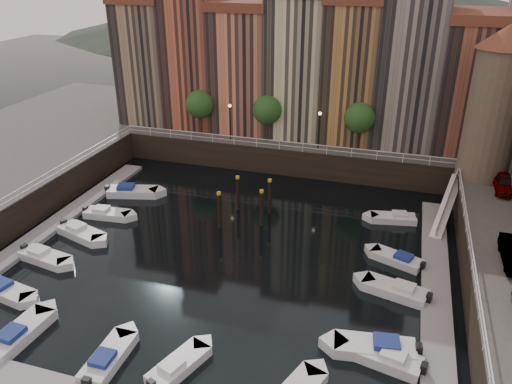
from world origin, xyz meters
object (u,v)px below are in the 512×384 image
(mooring_pilings, at_px, (247,202))
(boat_left_0, at_px, (7,291))
(gangway, at_px, (447,203))
(boat_left_2, at_px, (81,233))
(car_a, at_px, (505,184))
(corner_tower, at_px, (495,102))
(boat_left_1, at_px, (44,257))

(mooring_pilings, bearing_deg, boat_left_0, -128.72)
(gangway, relative_size, mooring_pilings, 1.94)
(boat_left_0, relative_size, boat_left_2, 0.94)
(gangway, relative_size, boat_left_0, 1.79)
(boat_left_2, distance_m, car_a, 37.18)
(corner_tower, bearing_deg, boat_left_1, -148.35)
(gangway, height_order, boat_left_0, gangway)
(gangway, xyz_separation_m, car_a, (4.57, 1.48, 1.83))
(corner_tower, distance_m, boat_left_0, 42.56)
(corner_tower, xyz_separation_m, boat_left_1, (-33.34, -20.55, -9.84))
(car_a, bearing_deg, boat_left_1, -152.65)
(mooring_pilings, distance_m, boat_left_1, 17.48)
(corner_tower, distance_m, car_a, 7.31)
(corner_tower, relative_size, boat_left_0, 2.97)
(mooring_pilings, xyz_separation_m, boat_left_0, (-12.78, -15.94, -1.30))
(corner_tower, distance_m, mooring_pilings, 23.73)
(mooring_pilings, xyz_separation_m, boat_left_2, (-12.67, -7.31, -1.28))
(mooring_pilings, relative_size, boat_left_0, 0.92)
(boat_left_1, bearing_deg, mooring_pilings, 50.18)
(gangway, distance_m, mooring_pilings, 17.88)
(boat_left_0, bearing_deg, boat_left_1, 104.80)
(gangway, height_order, boat_left_1, gangway)
(gangway, bearing_deg, boat_left_2, -158.27)
(boat_left_0, distance_m, boat_left_1, 4.54)
(corner_tower, distance_m, boat_left_1, 40.38)
(boat_left_2, xyz_separation_m, car_a, (34.51, 13.42, 3.37))
(boat_left_0, xyz_separation_m, boat_left_2, (0.11, 8.64, 0.02))
(mooring_pilings, distance_m, car_a, 22.77)
(boat_left_0, bearing_deg, mooring_pilings, 61.12)
(boat_left_1, height_order, boat_left_2, boat_left_2)
(mooring_pilings, height_order, boat_left_2, mooring_pilings)
(boat_left_2, height_order, car_a, car_a)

